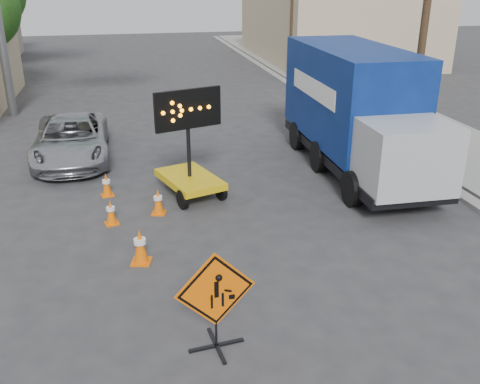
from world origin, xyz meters
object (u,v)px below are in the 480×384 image
object	(u,v)px
construction_sign	(216,299)
box_truck	(356,117)
pickup_truck	(71,139)
arrow_board	(190,173)

from	to	relation	value
construction_sign	box_truck	xyz separation A→B (m)	(5.73, 7.63, 0.74)
box_truck	pickup_truck	bearing A→B (deg)	162.81
arrow_board	box_truck	distance (m)	5.47
pickup_truck	box_truck	xyz separation A→B (m)	(8.69, -2.89, 0.98)
construction_sign	arrow_board	size ratio (longest dim) A/B	0.60
construction_sign	box_truck	size ratio (longest dim) A/B	0.23
arrow_board	box_truck	xyz separation A→B (m)	(5.29, 1.00, 1.02)
construction_sign	arrow_board	world-z (taller)	arrow_board
construction_sign	arrow_board	xyz separation A→B (m)	(0.44, 6.62, -0.27)
pickup_truck	box_truck	world-z (taller)	box_truck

